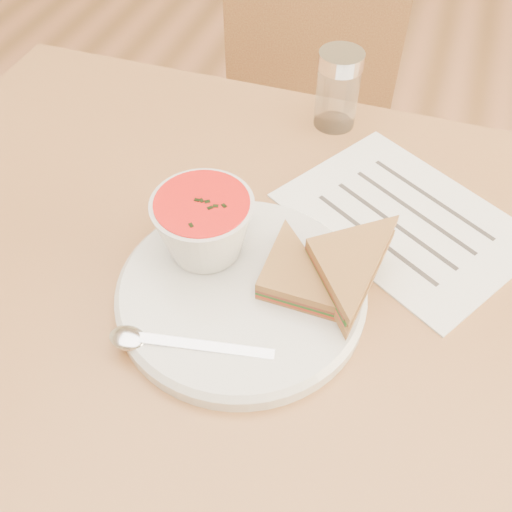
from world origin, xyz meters
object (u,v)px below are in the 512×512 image
at_px(dining_table, 253,412).
at_px(plate, 241,293).
at_px(chair_far, 310,188).
at_px(soup_bowl, 204,228).
at_px(condiment_shaker, 338,90).

bearing_deg(dining_table, plate, -85.65).
bearing_deg(plate, chair_far, 94.73).
bearing_deg(dining_table, chair_far, 94.77).
bearing_deg(plate, soup_bowl, 145.82).
bearing_deg(chair_far, soup_bowl, 70.65).
relative_size(dining_table, condiment_shaker, 9.12).
relative_size(dining_table, soup_bowl, 9.19).
relative_size(soup_bowl, condiment_shaker, 0.99).
bearing_deg(condiment_shaker, plate, -93.85).
xyz_separation_m(dining_table, chair_far, (-0.04, 0.52, 0.03)).
height_order(chair_far, plate, chair_far).
bearing_deg(chair_far, condiment_shaker, 88.39).
relative_size(chair_far, plate, 3.04).
distance_m(chair_far, plate, 0.67).
distance_m(dining_table, chair_far, 0.52).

